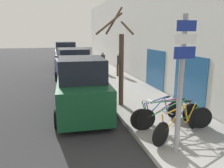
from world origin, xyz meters
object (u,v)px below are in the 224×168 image
bicycle_2 (169,115)px  pedestrian_near (103,61)px  bicycle_3 (160,112)px  parked_car_1 (73,68)px  street_tree (120,63)px  parked_car_0 (82,89)px  bicycle_1 (172,117)px  parked_car_2 (66,58)px  bicycle_0 (179,124)px  signpost (181,81)px  pedestrian_far (120,62)px  parked_car_3 (64,54)px

bicycle_2 → pedestrian_near: (0.08, 10.43, 0.54)m
bicycle_3 → parked_car_1: 7.65m
street_tree → parked_car_0: bearing=-173.1°
bicycle_2 → pedestrian_near: bearing=-4.4°
bicycle_3 → parked_car_0: size_ratio=0.47×
bicycle_1 → parked_car_2: parked_car_2 is taller
bicycle_0 → parked_car_0: 4.00m
signpost → pedestrian_near: signpost is taller
street_tree → parked_car_1: bearing=107.1°
signpost → pedestrian_far: size_ratio=2.03×
bicycle_1 → parked_car_0: (-2.52, 2.59, 0.46)m
bicycle_1 → bicycle_3: (-0.13, 0.56, -0.03)m
bicycle_2 → signpost: bearing=153.6°
bicycle_0 → parked_car_0: (-2.47, 3.12, 0.47)m
parked_car_1 → pedestrian_near: bearing=45.0°
parked_car_0 → parked_car_2: (0.03, 10.94, 0.09)m
bicycle_0 → bicycle_3: size_ratio=1.09×
bicycle_2 → pedestrian_near: 10.44m
signpost → parked_car_0: signpost is taller
bicycle_3 → parked_car_1: bearing=-6.8°
bicycle_1 → parked_car_0: parked_car_0 is taller
signpost → bicycle_2: (0.62, 1.50, -1.47)m
parked_car_2 → bicycle_0: bearing=-78.7°
bicycle_2 → pedestrian_far: bearing=-10.3°
parked_car_1 → pedestrian_far: 3.77m
bicycle_2 → parked_car_3: size_ratio=0.54×
bicycle_2 → bicycle_3: size_ratio=1.18×
bicycle_3 → parked_car_2: (-2.36, 12.97, 0.58)m
bicycle_3 → parked_car_0: bearing=25.4°
signpost → bicycle_2: bearing=67.5°
parked_car_0 → pedestrian_far: 7.57m
parked_car_3 → parked_car_2: bearing=-89.8°
signpost → pedestrian_near: bearing=86.6°
bicycle_1 → pedestrian_far: bearing=4.3°
pedestrian_near → parked_car_3: bearing=-80.9°
bicycle_3 → street_tree: size_ratio=0.51×
street_tree → pedestrian_far: bearing=73.3°
bicycle_2 → bicycle_3: (-0.19, 0.31, -0.01)m
pedestrian_far → parked_car_0: bearing=-111.9°
bicycle_2 → parked_car_0: bearing=43.8°
parked_car_0 → parked_car_3: 15.94m
bicycle_3 → parked_car_3: (-2.29, 17.97, 0.52)m
parked_car_2 → pedestrian_far: size_ratio=2.52×
bicycle_0 → parked_car_0: size_ratio=0.51×
parked_car_1 → pedestrian_near: 3.82m
pedestrian_near → street_tree: street_tree is taller
signpost → parked_car_3: 19.89m
parked_car_0 → street_tree: 1.91m
pedestrian_near → bicycle_2: bearing=80.6°
signpost → parked_car_3: bearing=95.4°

